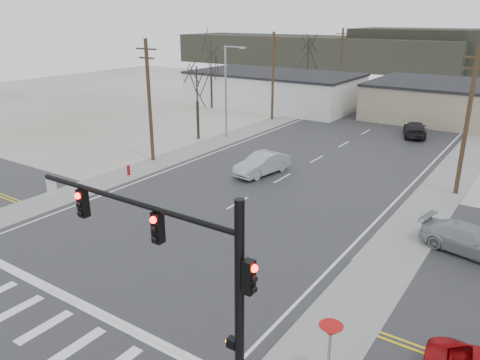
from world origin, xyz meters
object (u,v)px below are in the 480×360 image
object	(u,v)px
fire_hydrant	(129,170)
car_far_a	(415,129)
sedan_crossing	(262,164)
car_far_b	(416,96)
car_parked_silver	(470,240)
traffic_signal_mast	(187,265)

from	to	relation	value
fire_hydrant	car_far_a	xyz separation A→B (m)	(14.92, 25.03, 0.34)
sedan_crossing	car_far_b	world-z (taller)	sedan_crossing
car_far_a	car_far_b	size ratio (longest dim) A/B	1.21
car_far_a	car_far_b	world-z (taller)	car_far_a
car_far_a	car_far_b	bearing A→B (deg)	-92.96
fire_hydrant	car_far_b	xyz separation A→B (m)	(9.41, 46.68, 0.31)
car_far_a	car_parked_silver	size ratio (longest dim) A/B	1.02
traffic_signal_mast	car_far_a	xyz separation A→B (m)	(-3.17, 39.23, -3.89)
traffic_signal_mast	car_far_b	world-z (taller)	traffic_signal_mast
car_far_a	traffic_signal_mast	bearing A→B (deg)	77.38
car_far_b	car_parked_silver	distance (m)	47.85
car_far_a	car_far_b	xyz separation A→B (m)	(-5.51, 21.65, -0.02)
fire_hydrant	sedan_crossing	size ratio (longest dim) A/B	0.18
traffic_signal_mast	car_parked_silver	xyz separation A→B (m)	(5.89, 15.30, -3.91)
car_parked_silver	fire_hydrant	bearing A→B (deg)	104.28
car_far_a	fire_hydrant	bearing A→B (deg)	41.95
sedan_crossing	car_far_a	bearing A→B (deg)	81.42
car_far_b	fire_hydrant	bearing A→B (deg)	-84.73
traffic_signal_mast	car_far_a	bearing A→B (deg)	94.62
sedan_crossing	car_parked_silver	xyz separation A→B (m)	(15.62, -4.90, -0.10)
traffic_signal_mast	car_far_b	distance (m)	61.62
traffic_signal_mast	car_far_a	size ratio (longest dim) A/B	1.75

